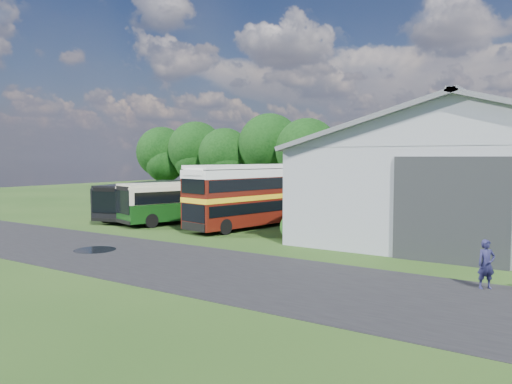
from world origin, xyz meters
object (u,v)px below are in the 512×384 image
Objects in this scene: storage_shed at (493,169)px; bus_maroon_double at (250,196)px; bus_dark_single at (143,199)px; visitor_a at (486,265)px; bus_green_single at (191,201)px.

storage_shed is 2.33× the size of bus_maroon_double.
bus_dark_single is at bearing -168.91° from bus_maroon_double.
storage_shed is 16.29m from bus_maroon_double.
storage_shed reaches higher than bus_maroon_double.
bus_green_single is at bearing 119.83° from visitor_a.
bus_dark_single is at bearing 123.84° from visitor_a.
bus_green_single is 23.95m from visitor_a.
visitor_a is (16.71, -8.69, -1.29)m from bus_maroon_double.
bus_green_single is 6.12× the size of visitor_a.
visitor_a is at bearing -3.79° from bus_green_single.
storage_shed is 13.32× the size of visitor_a.
storage_shed reaches higher than bus_dark_single.
bus_green_single is 5.62m from bus_maroon_double.
visitor_a is at bearing -82.02° from storage_shed.
visitor_a is (2.23, -15.90, -3.24)m from storage_shed.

